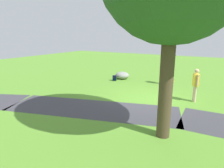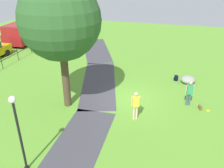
{
  "view_description": "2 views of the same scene",
  "coord_description": "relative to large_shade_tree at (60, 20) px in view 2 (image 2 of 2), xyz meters",
  "views": [
    {
      "loc": [
        -3.37,
        9.75,
        3.4
      ],
      "look_at": [
        1.19,
        1.91,
        1.12
      ],
      "focal_mm": 31.63,
      "sensor_mm": 36.0,
      "label": 1
    },
    {
      "loc": [
        -13.44,
        -2.63,
        7.85
      ],
      "look_at": [
        -0.76,
        0.92,
        1.34
      ],
      "focal_mm": 38.05,
      "sensor_mm": 36.0,
      "label": 2
    }
  ],
  "objects": [
    {
      "name": "ground_plane",
      "position": [
        1.77,
        -3.53,
        -5.27
      ],
      "size": [
        48.0,
        48.0,
        0.0
      ],
      "primitive_type": "plane",
      "color": "#5A932E"
    },
    {
      "name": "footpath_segment_near",
      "position": [
        -4.23,
        -2.13,
        -5.27
      ],
      "size": [
        8.08,
        2.66,
        0.01
      ],
      "color": "#3E3C43",
      "rests_on": "ground"
    },
    {
      "name": "footpath_segment_mid",
      "position": [
        3.61,
        -0.86,
        -5.27
      ],
      "size": [
        8.35,
        4.56,
        0.01
      ],
      "color": "#3E3C43",
      "rests_on": "ground"
    },
    {
      "name": "footpath_segment_far",
      "position": [
        11.09,
        1.92,
        -5.27
      ],
      "size": [
        8.28,
        5.49,
        0.01
      ],
      "color": "#3E3C43",
      "rests_on": "ground"
    },
    {
      "name": "large_shade_tree",
      "position": [
        0.0,
        0.0,
        0.0
      ],
      "size": [
        4.49,
        4.49,
        7.55
      ],
      "color": "#493A27",
      "rests_on": "ground"
    },
    {
      "name": "lamp_post",
      "position": [
        -5.35,
        -0.56,
        -3.06
      ],
      "size": [
        0.28,
        0.28,
        3.6
      ],
      "color": "black",
      "rests_on": "ground"
    },
    {
      "name": "lawn_boulder",
      "position": [
        5.35,
        -7.32,
        -5.0
      ],
      "size": [
        1.48,
        1.47,
        0.56
      ],
      "color": "gray",
      "rests_on": "ground"
    },
    {
      "name": "woman_with_handbag",
      "position": [
        2.03,
        -7.29,
        -4.32
      ],
      "size": [
        0.33,
        0.5,
        1.65
      ],
      "color": "#3D575E",
      "rests_on": "ground"
    },
    {
      "name": "man_near_boulder",
      "position": [
        -0.38,
        -4.37,
        -4.27
      ],
      "size": [
        0.38,
        0.47,
        1.73
      ],
      "color": "beige",
      "rests_on": "ground"
    },
    {
      "name": "handbag_on_grass",
      "position": [
        1.7,
        -8.03,
        -5.13
      ],
      "size": [
        0.35,
        0.35,
        0.31
      ],
      "color": "brown",
      "rests_on": "ground"
    },
    {
      "name": "backpack_by_boulder",
      "position": [
        5.56,
        -6.45,
        -5.08
      ],
      "size": [
        0.34,
        0.34,
        0.4
      ],
      "color": "black",
      "rests_on": "ground"
    },
    {
      "name": "frisbee_on_grass",
      "position": [
        1.66,
        -8.5,
        -5.26
      ],
      "size": [
        0.23,
        0.23,
        0.02
      ],
      "color": "#DDBA0B",
      "rests_on": "ground"
    },
    {
      "name": "delivery_van",
      "position": [
        11.54,
        10.67,
        -4.01
      ],
      "size": [
        5.62,
        2.77,
        2.3
      ],
      "color": "maroon",
      "rests_on": "ground"
    }
  ]
}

